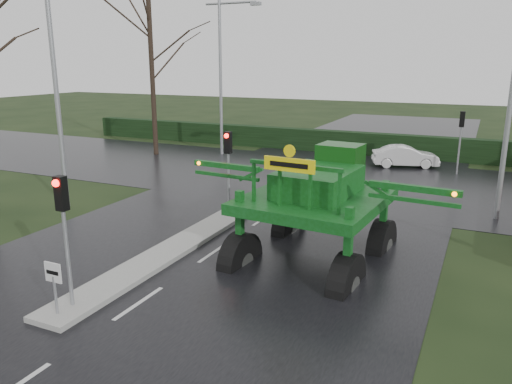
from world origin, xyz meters
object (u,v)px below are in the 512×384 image
at_px(street_light_left_far, 224,64).
at_px(traffic_signal_near, 63,214).
at_px(white_sedan, 404,167).
at_px(traffic_signal_far, 461,129).
at_px(keep_left_sign, 54,280).
at_px(street_light_right, 506,66).
at_px(street_light_left_near, 59,66).
at_px(traffic_signal_mid, 228,155).
at_px(crop_sprayer, 243,190).

bearing_deg(street_light_left_far, traffic_signal_near, -71.83).
bearing_deg(street_light_left_far, white_sedan, 4.56).
bearing_deg(white_sedan, traffic_signal_far, -126.02).
xyz_separation_m(traffic_signal_far, street_light_left_far, (-14.69, -0.01, 3.40)).
height_order(keep_left_sign, street_light_right, street_light_right).
bearing_deg(street_light_left_far, street_light_left_near, -90.00).
relative_size(traffic_signal_far, street_light_right, 0.35).
distance_m(traffic_signal_mid, traffic_signal_far, 14.75).
xyz_separation_m(keep_left_sign, crop_sprayer, (2.48, 5.34, 1.27)).
height_order(street_light_right, crop_sprayer, street_light_right).
relative_size(street_light_left_near, street_light_left_far, 1.00).
distance_m(street_light_left_far, crop_sprayer, 19.04).
bearing_deg(white_sedan, crop_sprayer, 153.39).
bearing_deg(street_light_left_near, keep_left_sign, -47.41).
relative_size(traffic_signal_near, street_light_left_far, 0.35).
distance_m(street_light_left_far, white_sedan, 13.18).
distance_m(traffic_signal_mid, street_light_left_near, 7.83).
distance_m(traffic_signal_near, traffic_signal_far, 22.42).
relative_size(traffic_signal_far, street_light_left_near, 0.35).
bearing_deg(street_light_left_near, traffic_signal_mid, 12.21).
relative_size(street_light_left_far, white_sedan, 2.61).
bearing_deg(street_light_left_far, traffic_signal_mid, -61.14).
bearing_deg(street_light_left_far, traffic_signal_far, 0.03).
bearing_deg(traffic_signal_far, street_light_right, 101.95).
distance_m(traffic_signal_mid, street_light_right, 11.05).
distance_m(keep_left_sign, street_light_right, 17.23).
bearing_deg(traffic_signal_mid, traffic_signal_far, 58.07).
xyz_separation_m(traffic_signal_mid, street_light_left_far, (-6.89, 12.51, 3.40)).
bearing_deg(keep_left_sign, street_light_left_near, 132.59).
distance_m(street_light_left_near, street_light_left_far, 14.00).
relative_size(keep_left_sign, street_light_left_near, 0.14).
xyz_separation_m(traffic_signal_mid, white_sedan, (4.80, 13.44, -2.59)).
bearing_deg(crop_sprayer, white_sedan, 87.00).
height_order(traffic_signal_far, street_light_right, street_light_right).
relative_size(traffic_signal_far, white_sedan, 0.92).
bearing_deg(street_light_right, crop_sprayer, -130.69).
bearing_deg(traffic_signal_near, traffic_signal_far, 69.64).
relative_size(traffic_signal_near, traffic_signal_mid, 1.00).
distance_m(traffic_signal_far, street_light_left_far, 15.08).
xyz_separation_m(traffic_signal_near, street_light_right, (9.49, 13.01, 3.40)).
xyz_separation_m(traffic_signal_near, crop_sprayer, (2.48, 4.85, -0.27)).
height_order(traffic_signal_near, traffic_signal_far, same).
relative_size(traffic_signal_mid, street_light_right, 0.35).
xyz_separation_m(keep_left_sign, white_sedan, (4.80, 22.43, -1.06)).
xyz_separation_m(traffic_signal_near, street_light_left_near, (-6.89, 7.01, 3.40)).
distance_m(traffic_signal_far, street_light_left_near, 20.58).
height_order(keep_left_sign, traffic_signal_mid, traffic_signal_mid).
distance_m(traffic_signal_far, street_light_right, 8.86).
height_order(traffic_signal_mid, street_light_left_near, street_light_left_near).
distance_m(street_light_left_near, crop_sprayer, 10.29).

